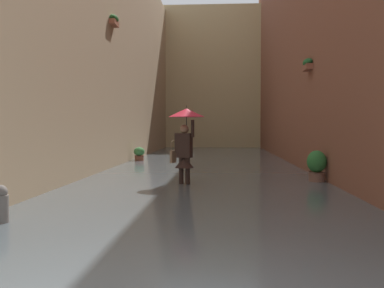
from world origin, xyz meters
The scene contains 8 objects.
ground_plane centered at (0.00, -13.98, 0.00)m, with size 69.89×69.89×0.00m, color gray.
flood_water centered at (0.00, -13.98, 0.08)m, with size 7.55×33.96×0.16m, color #515B60.
building_facade_right centered at (4.27, -13.97, 4.96)m, with size 2.04×31.96×9.92m.
building_facade_far centered at (0.00, -28.86, 5.15)m, with size 10.35×1.80×10.29m, color tan.
person_wading centered at (0.38, -8.04, 1.46)m, with size 0.93×0.93×2.17m.
potted_plant_near_left centered at (-3.11, -8.80, 0.54)m, with size 0.52×0.52×0.99m.
potted_plant_far_right centered at (3.02, -15.75, 0.40)m, with size 0.47×0.47×0.74m.
mooring_bollard centered at (2.85, -3.35, 0.37)m, with size 0.24×0.24×0.74m.
Camera 1 is at (-0.50, 3.07, 1.62)m, focal length 40.72 mm.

